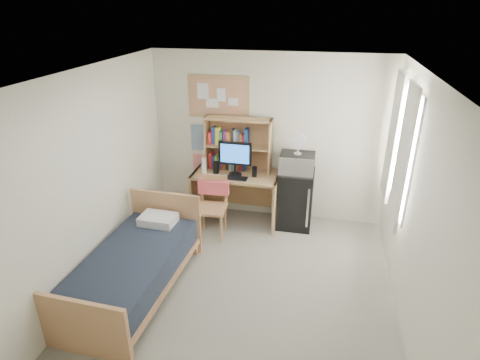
% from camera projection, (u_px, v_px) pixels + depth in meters
% --- Properties ---
extents(floor, '(3.60, 4.20, 0.02)m').
position_uv_depth(floor, '(241.00, 296.00, 4.84)').
color(floor, gray).
rests_on(floor, ground).
extents(ceiling, '(3.60, 4.20, 0.02)m').
position_uv_depth(ceiling, '(241.00, 76.00, 3.77)').
color(ceiling, white).
rests_on(ceiling, wall_back).
extents(wall_back, '(3.60, 0.04, 2.60)m').
position_uv_depth(wall_back, '(269.00, 139.00, 6.18)').
color(wall_back, white).
rests_on(wall_back, floor).
extents(wall_front, '(3.60, 0.04, 2.60)m').
position_uv_depth(wall_front, '(171.00, 352.00, 2.43)').
color(wall_front, white).
rests_on(wall_front, floor).
extents(wall_left, '(0.04, 4.20, 2.60)m').
position_uv_depth(wall_left, '(89.00, 185.00, 4.64)').
color(wall_left, white).
rests_on(wall_left, floor).
extents(wall_right, '(0.04, 4.20, 2.60)m').
position_uv_depth(wall_right, '(419.00, 216.00, 3.97)').
color(wall_right, white).
rests_on(wall_right, floor).
extents(window_unit, '(0.10, 1.40, 1.70)m').
position_uv_depth(window_unit, '(400.00, 147.00, 4.93)').
color(window_unit, white).
rests_on(window_unit, wall_right).
extents(curtain_left, '(0.04, 0.55, 1.70)m').
position_uv_depth(curtain_left, '(402.00, 158.00, 4.58)').
color(curtain_left, white).
rests_on(curtain_left, wall_right).
extents(curtain_right, '(0.04, 0.55, 1.70)m').
position_uv_depth(curtain_right, '(393.00, 137.00, 5.29)').
color(curtain_right, white).
rests_on(curtain_right, wall_right).
extents(bulletin_board, '(0.94, 0.03, 0.64)m').
position_uv_depth(bulletin_board, '(219.00, 97.00, 6.06)').
color(bulletin_board, tan).
rests_on(bulletin_board, wall_back).
extents(poster_wave, '(0.30, 0.01, 0.42)m').
position_uv_depth(poster_wave, '(200.00, 137.00, 6.40)').
color(poster_wave, '#255A96').
rests_on(poster_wave, wall_back).
extents(poster_japan, '(0.28, 0.01, 0.36)m').
position_uv_depth(poster_japan, '(201.00, 165.00, 6.59)').
color(poster_japan, red).
rests_on(poster_japan, wall_back).
extents(desk, '(1.34, 0.69, 0.83)m').
position_uv_depth(desk, '(236.00, 197.00, 6.31)').
color(desk, tan).
rests_on(desk, floor).
extents(desk_chair, '(0.49, 0.49, 0.93)m').
position_uv_depth(desk_chair, '(212.00, 208.00, 5.88)').
color(desk_chair, tan).
rests_on(desk_chair, floor).
extents(mini_fridge, '(0.54, 0.54, 0.90)m').
position_uv_depth(mini_fridge, '(295.00, 199.00, 6.18)').
color(mini_fridge, black).
rests_on(mini_fridge, floor).
extents(bed, '(1.07, 1.99, 0.53)m').
position_uv_depth(bed, '(133.00, 273.00, 4.80)').
color(bed, black).
rests_on(bed, floor).
extents(hutch, '(1.03, 0.29, 0.83)m').
position_uv_depth(hutch, '(238.00, 145.00, 6.11)').
color(hutch, tan).
rests_on(hutch, desk).
extents(monitor, '(0.50, 0.05, 0.53)m').
position_uv_depth(monitor, '(235.00, 159.00, 5.98)').
color(monitor, black).
rests_on(monitor, desk).
extents(keyboard, '(0.44, 0.15, 0.02)m').
position_uv_depth(keyboard, '(233.00, 178.00, 5.96)').
color(keyboard, black).
rests_on(keyboard, desk).
extents(speaker_left, '(0.08, 0.08, 0.19)m').
position_uv_depth(speaker_left, '(216.00, 167.00, 6.12)').
color(speaker_left, black).
rests_on(speaker_left, desk).
extents(speaker_right, '(0.07, 0.07, 0.16)m').
position_uv_depth(speaker_right, '(255.00, 172.00, 6.00)').
color(speaker_right, black).
rests_on(speaker_right, desk).
extents(water_bottle, '(0.07, 0.07, 0.24)m').
position_uv_depth(water_bottle, '(204.00, 166.00, 6.11)').
color(water_bottle, white).
rests_on(water_bottle, desk).
extents(hoodie, '(0.47, 0.17, 0.22)m').
position_uv_depth(hoodie, '(214.00, 187.00, 5.95)').
color(hoodie, '#D85259').
rests_on(hoodie, desk_chair).
extents(microwave, '(0.51, 0.39, 0.29)m').
position_uv_depth(microwave, '(297.00, 163.00, 5.92)').
color(microwave, '#BABABF').
rests_on(microwave, mini_fridge).
extents(desk_fan, '(0.23, 0.23, 0.29)m').
position_uv_depth(desk_fan, '(298.00, 145.00, 5.80)').
color(desk_fan, white).
rests_on(desk_fan, microwave).
extents(pillow, '(0.48, 0.35, 0.11)m').
position_uv_depth(pillow, '(158.00, 219.00, 5.32)').
color(pillow, white).
rests_on(pillow, bed).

